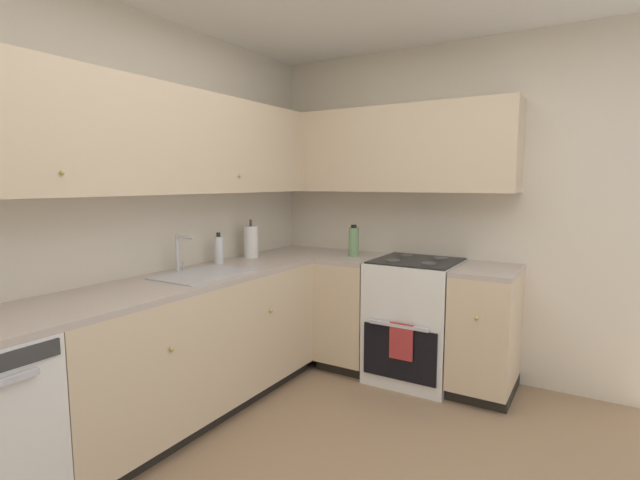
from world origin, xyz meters
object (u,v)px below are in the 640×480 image
at_px(oven_range, 415,319).
at_px(soap_bottle, 219,250).
at_px(paper_towel_roll, 251,242).
at_px(oil_bottle, 354,242).

xyz_separation_m(oven_range, soap_bottle, (-0.84, 1.21, 0.55)).
height_order(soap_bottle, paper_towel_roll, paper_towel_roll).
bearing_deg(oil_bottle, oven_range, -87.99).
bearing_deg(soap_bottle, oven_range, -55.26).
bearing_deg(soap_bottle, oil_bottle, -39.85).
bearing_deg(paper_towel_roll, oil_bottle, -54.33).
bearing_deg(oil_bottle, paper_towel_roll, 125.67).
xyz_separation_m(soap_bottle, paper_towel_roll, (0.34, -0.02, 0.02)).
bearing_deg(oven_range, soap_bottle, 124.74).
relative_size(soap_bottle, oil_bottle, 0.90).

